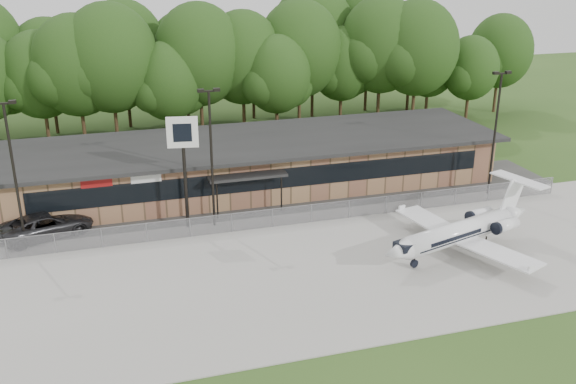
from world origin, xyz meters
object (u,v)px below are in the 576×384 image
object	(u,v)px
terminal	(256,162)
suv	(47,225)
business_jet	(463,232)
pole_sign	(183,144)

from	to	relation	value
terminal	suv	size ratio (longest dim) A/B	6.46
business_jet	pole_sign	distance (m)	19.98
terminal	business_jet	distance (m)	19.37
terminal	suv	world-z (taller)	terminal
suv	business_jet	bearing A→B (deg)	-131.67
terminal	pole_sign	world-z (taller)	pole_sign
business_jet	suv	distance (m)	28.80
suv	pole_sign	bearing A→B (deg)	-117.57
suv	pole_sign	size ratio (longest dim) A/B	0.76
suv	pole_sign	world-z (taller)	pole_sign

